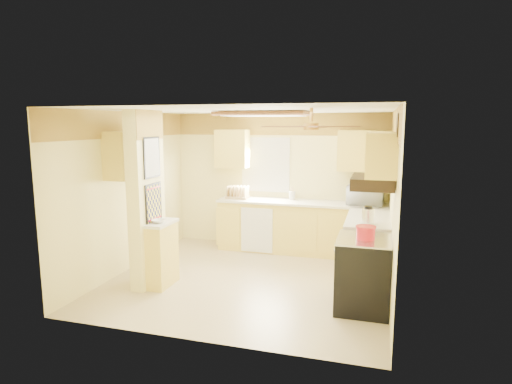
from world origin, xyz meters
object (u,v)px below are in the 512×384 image
(stove, at_px, (363,273))
(kettle, at_px, (368,216))
(bowl, at_px, (159,221))
(microwave, at_px, (365,195))
(dutch_oven, at_px, (366,232))

(stove, distance_m, kettle, 0.90)
(stove, xyz_separation_m, bowl, (-2.80, -0.06, 0.50))
(microwave, relative_size, dutch_oven, 2.44)
(dutch_oven, relative_size, kettle, 0.96)
(dutch_oven, bearing_deg, stove, 107.02)
(bowl, relative_size, kettle, 0.73)
(stove, xyz_separation_m, kettle, (0.02, 0.67, 0.60))
(stove, relative_size, kettle, 3.61)
(bowl, bearing_deg, microwave, 38.76)
(kettle, bearing_deg, bowl, -165.51)
(microwave, distance_m, bowl, 3.51)
(microwave, distance_m, kettle, 1.47)
(microwave, bearing_deg, stove, 96.48)
(dutch_oven, bearing_deg, bowl, -179.47)
(stove, bearing_deg, microwave, 91.92)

